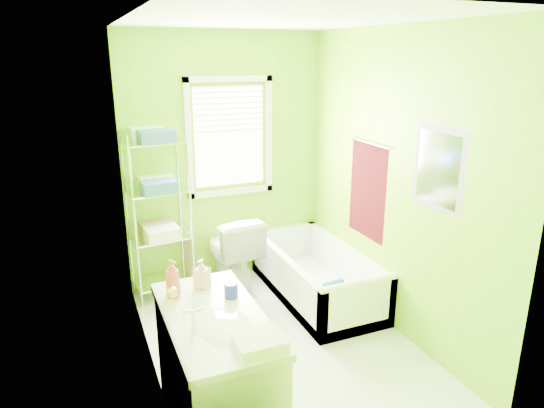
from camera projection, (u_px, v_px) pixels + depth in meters
name	position (u px, v px, depth m)	size (l,w,h in m)	color
ground	(280.00, 342.00, 4.16)	(2.90, 2.90, 0.00)	silver
room_envelope	(281.00, 166.00, 3.70)	(2.14, 2.94, 2.62)	#6EAA08
window	(230.00, 131.00, 4.95)	(0.92, 0.05, 1.22)	white
door	(178.00, 320.00, 2.60)	(0.09, 0.80, 2.00)	white
right_wall_decor	(393.00, 182.00, 4.13)	(0.04, 1.48, 1.17)	#3E070B
bathtub	(317.00, 282.00, 4.89)	(0.76, 1.63, 0.53)	white
toilet	(232.00, 251.00, 5.02)	(0.46, 0.80, 0.82)	white
vanity	(217.00, 371.00, 3.06)	(0.58, 1.13, 1.11)	white
wire_shelf_unit	(159.00, 197.00, 4.68)	(0.60, 0.48, 1.71)	silver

